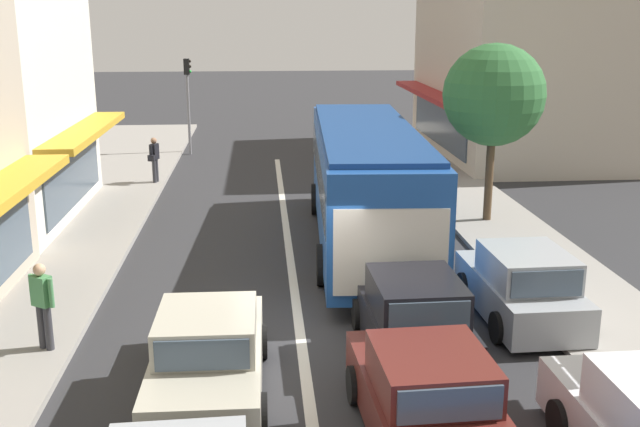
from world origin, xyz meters
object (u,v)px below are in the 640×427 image
Objects in this scene: hatchback_queue_far_back at (412,317)px; traffic_light_downstreet at (188,90)px; sedan_behind_bus_mid at (428,402)px; parked_hatchback_kerb_second at (522,287)px; pedestrian_browsing_midblock at (42,301)px; sedan_behind_bus_near at (208,357)px; pedestrian_with_handbag_near at (154,157)px; city_bus at (366,178)px; street_tree_right at (494,95)px.

traffic_light_downstreet is (-5.81, 20.77, 2.15)m from hatchback_queue_far_back.
traffic_light_downstreet is at bearing 102.93° from sedan_behind_bus_mid.
pedestrian_browsing_midblock is at bearing -174.31° from parked_hatchback_kerb_second.
sedan_behind_bus_near is 3.50m from pedestrian_browsing_midblock.
pedestrian_with_handbag_near and pedestrian_browsing_midblock have the same top height.
city_bus is at bearing 89.47° from hatchback_queue_far_back.
traffic_light_downstreet is at bearing 113.20° from parked_hatchback_kerb_second.
traffic_light_downstreet is 20.42m from pedestrian_browsing_midblock.
pedestrian_browsing_midblock reaches higher than sedan_behind_bus_mid.
traffic_light_downstreet reaches higher than pedestrian_with_handbag_near.
hatchback_queue_far_back is (0.36, 2.96, 0.05)m from sedan_behind_bus_mid.
city_bus reaches higher than parked_hatchback_kerb_second.
street_tree_right is at bearing -29.19° from pedestrian_with_handbag_near.
pedestrian_browsing_midblock is (-6.66, 0.45, 0.36)m from hatchback_queue_far_back.
sedan_behind_bus_near is 2.59× the size of pedestrian_with_handbag_near.
street_tree_right is 13.69m from pedestrian_browsing_midblock.
sedan_behind_bus_mid is at bearing -28.04° from sedan_behind_bus_near.
street_tree_right is at bearing 69.30° from sedan_behind_bus_mid.
hatchback_queue_far_back and parked_hatchback_kerb_second have the same top height.
sedan_behind_bus_mid is 1.14× the size of hatchback_queue_far_back.
parked_hatchback_kerb_second is at bearing 5.69° from pedestrian_browsing_midblock.
sedan_behind_bus_mid is 2.98m from hatchback_queue_far_back.
sedan_behind_bus_near is 12.81m from street_tree_right.
parked_hatchback_kerb_second is at bearing -55.44° from pedestrian_with_handbag_near.
traffic_light_downstreet is 15.67m from street_tree_right.
sedan_behind_bus_near is at bearing -28.81° from pedestrian_browsing_midblock.
parked_hatchback_kerb_second is (2.45, -5.28, -1.17)m from city_bus.
sedan_behind_bus_mid is 0.81× the size of street_tree_right.
parked_hatchback_kerb_second is at bearing 28.43° from hatchback_queue_far_back.
parked_hatchback_kerb_second is (6.12, 2.59, 0.05)m from sedan_behind_bus_near.
hatchback_queue_far_back is at bearing -65.74° from pedestrian_with_handbag_near.
pedestrian_browsing_midblock is at bearing 176.18° from hatchback_queue_far_back.
traffic_light_downstreet is 0.80× the size of street_tree_right.
city_bus is 2.93× the size of hatchback_queue_far_back.
traffic_light_downstreet reaches higher than sedan_behind_bus_mid.
pedestrian_browsing_midblock is at bearing -90.57° from pedestrian_with_handbag_near.
pedestrian_browsing_midblock is at bearing 151.19° from sedan_behind_bus_near.
pedestrian_browsing_midblock reaches higher than hatchback_queue_far_back.
hatchback_queue_far_back is 6.68m from pedestrian_browsing_midblock.
pedestrian_with_handbag_near is at bearing 130.05° from city_bus.
street_tree_right is at bearing -51.16° from traffic_light_downstreet.
pedestrian_with_handbag_near is at bearing 109.46° from sedan_behind_bus_mid.
street_tree_right reaches higher than traffic_light_downstreet.
pedestrian_browsing_midblock is at bearing 151.59° from sedan_behind_bus_mid.
sedan_behind_bus_near is 2.59× the size of pedestrian_browsing_midblock.
city_bus is at bearing 114.88° from parked_hatchback_kerb_second.
city_bus is 4.79m from street_tree_right.
traffic_light_downstreet is (-8.32, 19.41, 2.15)m from parked_hatchback_kerb_second.
sedan_behind_bus_near is 0.80× the size of street_tree_right.
city_bus is at bearing 42.66° from pedestrian_browsing_midblock.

